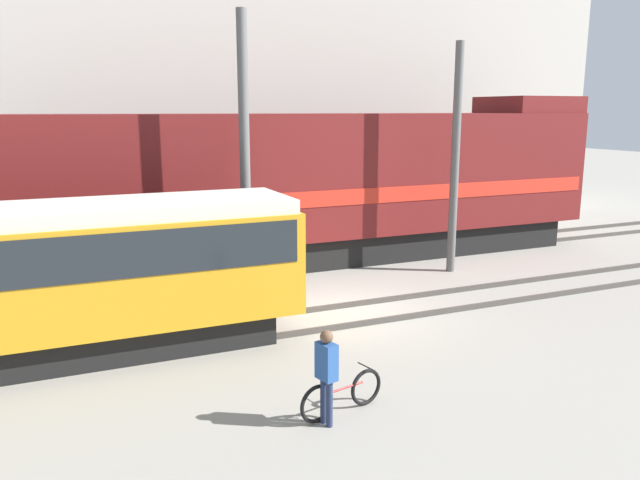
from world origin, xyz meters
TOP-DOWN VIEW (x-y plane):
  - ground_plane at (0.00, 0.00)m, footprint 120.00×120.00m
  - track_near at (0.00, -0.52)m, footprint 60.00×1.50m
  - track_far at (0.00, 5.09)m, footprint 60.00×1.51m
  - building_backdrop at (0.00, 12.97)m, footprint 35.61×6.00m
  - freight_locomotive at (1.50, 5.09)m, footprint 20.46×3.04m
  - streetcar at (-6.79, -0.52)m, footprint 10.05×2.54m
  - bicycle at (-2.41, -4.98)m, footprint 1.69×0.56m
  - person at (-2.81, -5.22)m, footprint 0.30×0.40m
  - utility_pole_left at (-1.85, 2.29)m, footprint 0.28×0.28m
  - utility_pole_center at (4.88, 2.29)m, footprint 0.26×0.26m

SIDE VIEW (x-z plane):
  - ground_plane at x=0.00m, z-range 0.00..0.00m
  - track_near at x=0.00m, z-range 0.00..0.14m
  - track_far at x=0.00m, z-range 0.00..0.14m
  - bicycle at x=-2.41m, z-range -0.03..0.70m
  - person at x=-2.81m, z-range 0.17..1.79m
  - streetcar at x=-6.79m, z-range 0.23..3.43m
  - freight_locomotive at x=1.50m, z-range -0.18..5.35m
  - utility_pole_center at x=4.88m, z-range 0.00..7.07m
  - utility_pole_left at x=-1.85m, z-range 0.00..7.59m
  - building_backdrop at x=0.00m, z-range 0.00..11.13m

